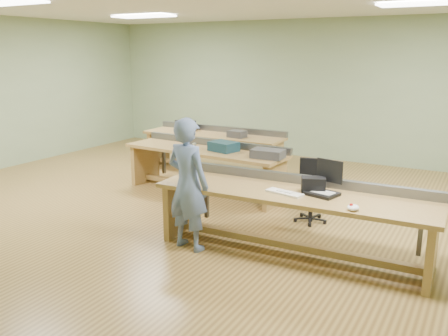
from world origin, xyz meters
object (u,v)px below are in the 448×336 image
Objects in this scene: task_chair at (311,199)px; parts_bin_grey at (268,154)px; laptop_base at (322,194)px; workbench_mid at (206,160)px; parts_bin_teal at (224,146)px; drinks_can at (194,146)px; person at (188,184)px; mug at (192,146)px; camera_bag at (313,185)px; workbench_back at (214,144)px; workbench_front at (294,207)px.

parts_bin_grey reaches higher than task_chair.
workbench_mid is at bearing 162.11° from laptop_base.
parts_bin_teal is 0.49m from drinks_can.
person is at bearing -71.52° from parts_bin_teal.
parts_bin_teal is (-2.16, 1.57, 0.06)m from laptop_base.
parts_bin_grey is at bearing -86.18° from person.
mug is 1.16× the size of drinks_can.
person is 5.99× the size of camera_bag.
workbench_mid is 0.32m from drinks_can.
person is at bearing -63.94° from workbench_back.
mug is at bearing -166.70° from parts_bin_teal.
workbench_mid is 1.46m from workbench_back.
camera_bag reaches higher than mug.
parts_bin_grey is 3.70× the size of mug.
parts_bin_teal is at bearing 151.86° from task_chair.
workbench_front is 2.77m from mug.
workbench_front is at bearing -94.80° from task_chair.
workbench_front is 2.70m from drinks_can.
laptop_base is at bearing -42.91° from workbench_back.
task_chair is (2.00, -0.44, -0.24)m from workbench_mid.
mug is (-2.18, 0.31, 0.49)m from task_chair.
person reaches higher than mug.
parts_bin_grey is at bearing -38.78° from workbench_back.
parts_bin_grey reaches higher than drinks_can.
camera_bag is at bearing -28.59° from mug.
workbench_front is 3.76× the size of task_chair.
workbench_back is 3.18m from task_chair.
camera_bag is at bearing 13.33° from workbench_front.
parts_bin_teal is 0.90× the size of parts_bin_grey.
parts_bin_teal reaches higher than workbench_front.
parts_bin_grey is (-0.99, 1.46, 0.25)m from workbench_front.
mug is at bearing 128.30° from camera_bag.
parts_bin_teal is 3.33× the size of mug.
mug is at bearing 146.41° from workbench_front.
person is 2.18m from parts_bin_teal.
person is 1.55m from laptop_base.
workbench_back is at bearing 107.31° from mug.
laptop_base is 0.15m from camera_bag.
person reaches higher than workbench_mid.
person is at bearing -57.91° from mug.
person is at bearing -146.98° from laptop_base.
task_chair is 6.67× the size of mug.
workbench_mid is (-2.18, 1.59, -0.01)m from workbench_front.
workbench_front and workbench_mid have the same top height.
camera_bag is 2.05× the size of mug.
task_chair is 2.19m from drinks_can.
laptop_base is at bearing -28.31° from mug.
workbench_mid is 3.34× the size of task_chair.
mug is at bearing -49.88° from person.
workbench_mid is 2.07m from task_chair.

